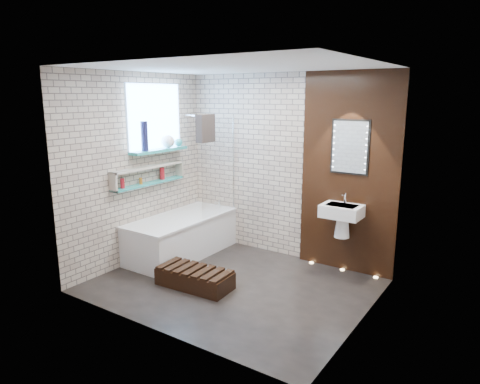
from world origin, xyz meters
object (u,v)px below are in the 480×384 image
Objects in this scene: bathtub at (182,235)px; washbasin at (342,215)px; led_mirror at (350,147)px; walnut_step at (195,279)px; bath_screen at (219,167)px.

washbasin reaches higher than bathtub.
led_mirror reaches higher than bathtub.
washbasin is at bearing 16.01° from bathtub.
washbasin is at bearing 46.26° from walnut_step.
led_mirror is (2.17, 0.78, 1.36)m from bathtub.
bathtub is 1.14m from bath_screen.
bath_screen is 1.75m from walnut_step.
bathtub is 2.68m from led_mirror.
washbasin is 2.02m from walnut_step.
led_mirror is 2.54m from walnut_step.
bath_screen is at bearing 112.99° from walnut_step.
bathtub is 1.16m from walnut_step.
bath_screen reaches higher than washbasin.
led_mirror reaches higher than bath_screen.
led_mirror reaches higher than walnut_step.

